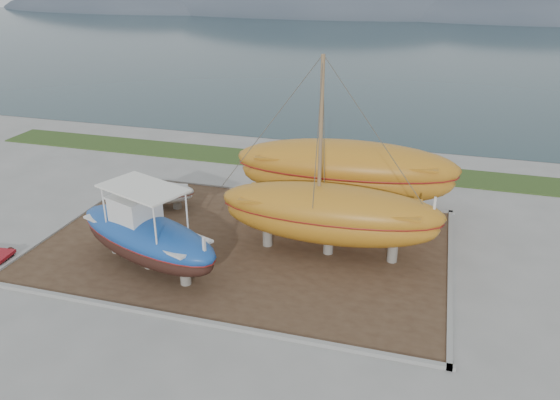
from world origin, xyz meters
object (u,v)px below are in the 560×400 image
(orange_sailboat, at_px, (332,161))
(white_dinghy, at_px, (153,195))
(blue_caique, at_px, (146,228))
(orange_bare_hull, at_px, (345,178))

(orange_sailboat, bearing_deg, white_dinghy, 165.62)
(white_dinghy, height_order, orange_sailboat, orange_sailboat)
(blue_caique, relative_size, orange_bare_hull, 0.68)
(white_dinghy, xyz_separation_m, orange_sailboat, (9.83, -2.33, 3.65))
(blue_caique, xyz_separation_m, orange_bare_hull, (6.90, 7.87, 0.00))
(blue_caique, distance_m, white_dinghy, 6.40)
(blue_caique, bearing_deg, white_dinghy, 137.37)
(white_dinghy, distance_m, orange_sailboat, 10.75)
(blue_caique, height_order, orange_sailboat, orange_sailboat)
(white_dinghy, bearing_deg, blue_caique, -72.89)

